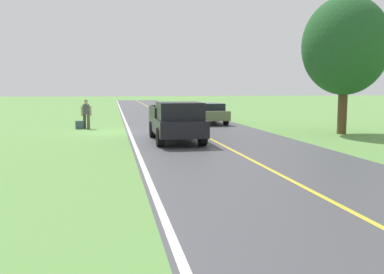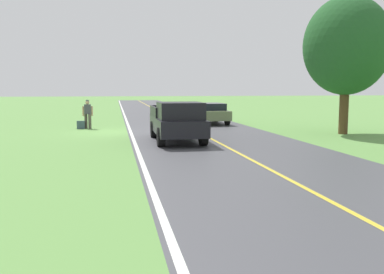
{
  "view_description": "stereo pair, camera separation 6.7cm",
  "coord_description": "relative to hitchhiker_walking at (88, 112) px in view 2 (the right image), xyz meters",
  "views": [
    {
      "loc": [
        -0.08,
        23.36,
        2.44
      ],
      "look_at": [
        -2.3,
        11.8,
        1.04
      ],
      "focal_mm": 38.87,
      "sensor_mm": 36.0,
      "label": 1
    },
    {
      "loc": [
        -0.14,
        23.37,
        2.44
      ],
      "look_at": [
        -2.3,
        11.8,
        1.04
      ],
      "focal_mm": 38.87,
      "sensor_mm": 36.0,
      "label": 2
    }
  ],
  "objects": [
    {
      "name": "ground_plane",
      "position": [
        -1.46,
        2.2,
        -0.98
      ],
      "size": [
        200.0,
        200.0,
        0.0
      ],
      "primitive_type": "plane",
      "color": "#609347"
    },
    {
      "name": "road_surface",
      "position": [
        -6.14,
        2.2,
        -0.98
      ],
      "size": [
        7.75,
        120.0,
        0.0
      ],
      "primitive_type": "cube",
      "color": "#47474C",
      "rests_on": "ground"
    },
    {
      "name": "lane_edge_line",
      "position": [
        -2.45,
        2.2,
        -0.98
      ],
      "size": [
        0.16,
        117.6,
        0.0
      ],
      "primitive_type": "cube",
      "color": "silver",
      "rests_on": "ground"
    },
    {
      "name": "lane_centre_line",
      "position": [
        -6.14,
        2.2,
        -0.98
      ],
      "size": [
        0.14,
        117.6,
        0.0
      ],
      "primitive_type": "cube",
      "color": "gold",
      "rests_on": "ground"
    },
    {
      "name": "hitchhiker_walking",
      "position": [
        0.0,
        0.0,
        0.0
      ],
      "size": [
        0.62,
        0.51,
        1.75
      ],
      "color": "#4C473D",
      "rests_on": "ground"
    },
    {
      "name": "suitcase_carried",
      "position": [
        0.41,
        0.11,
        -0.74
      ],
      "size": [
        0.47,
        0.23,
        0.48
      ],
      "primitive_type": "cube",
      "rotation": [
        0.0,
        0.0,
        1.64
      ],
      "color": "#384C56",
      "rests_on": "ground"
    },
    {
      "name": "pickup_truck_passing",
      "position": [
        -4.37,
        7.07,
        -0.01
      ],
      "size": [
        2.11,
        5.41,
        1.82
      ],
      "color": "black",
      "rests_on": "ground"
    },
    {
      "name": "tree_far_side_near",
      "position": [
        -13.52,
        5.46,
        3.61
      ],
      "size": [
        4.43,
        4.43,
        7.16
      ],
      "color": "brown",
      "rests_on": "ground"
    },
    {
      "name": "sedan_near_oncoming",
      "position": [
        -7.98,
        -2.07,
        -0.23
      ],
      "size": [
        2.03,
        4.45,
        1.41
      ],
      "color": "#66754C",
      "rests_on": "ground"
    }
  ]
}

